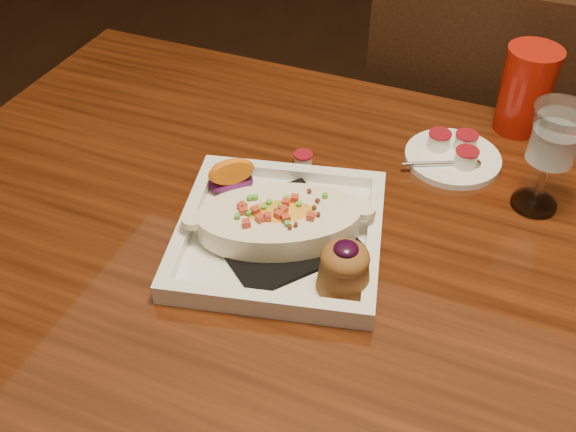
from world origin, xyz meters
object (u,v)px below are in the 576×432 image
at_px(saucer, 453,155).
at_px(goblet, 555,141).
at_px(table, 393,325).
at_px(red_tumbler, 525,90).
at_px(chair_far, 462,156).
at_px(plate, 285,230).

bearing_deg(saucer, goblet, -25.04).
relative_size(table, red_tumbler, 10.45).
relative_size(saucer, red_tumbler, 1.03).
xyz_separation_m(table, red_tumbler, (0.09, 0.40, 0.17)).
relative_size(table, goblet, 9.24).
height_order(chair_far, goblet, chair_far).
distance_m(saucer, red_tumbler, 0.16).
distance_m(table, saucer, 0.29).
bearing_deg(table, red_tumbler, 77.57).
bearing_deg(goblet, saucer, 154.96).
height_order(table, plate, plate).
distance_m(chair_far, goblet, 0.57).
bearing_deg(goblet, table, -123.62).
bearing_deg(saucer, table, -91.93).
relative_size(table, chair_far, 1.61).
relative_size(goblet, saucer, 1.10).
bearing_deg(table, goblet, 56.38).
bearing_deg(red_tumbler, plate, -121.90).
bearing_deg(plate, red_tumbler, 44.87).
height_order(goblet, red_tumbler, goblet).
bearing_deg(table, plate, -179.77).
distance_m(plate, red_tumbler, 0.47).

